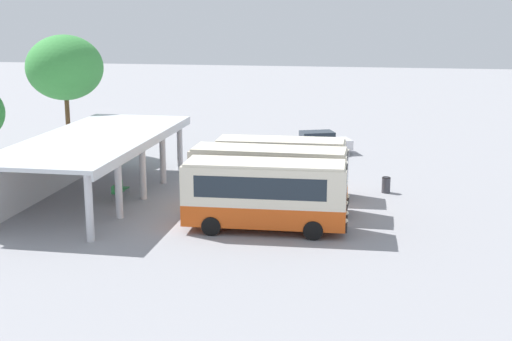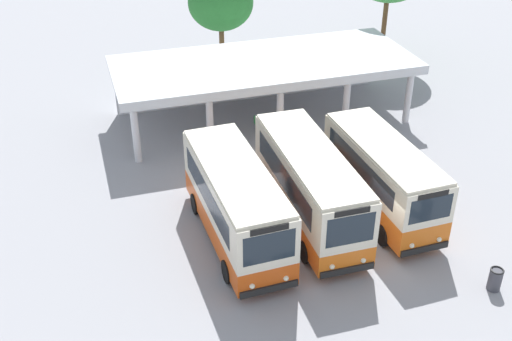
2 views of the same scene
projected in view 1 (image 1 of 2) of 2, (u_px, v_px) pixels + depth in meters
name	position (u px, v px, depth m)	size (l,w,h in m)	color
ground_plane	(319.00, 208.00, 37.24)	(180.00, 180.00, 0.00)	#939399
city_bus_nearest_orange	(265.00, 193.00, 33.06)	(2.60, 7.73, 3.32)	black
city_bus_second_in_row	(269.00, 177.00, 36.18)	(2.40, 8.06, 3.32)	black
city_bus_middle_cream	(281.00, 165.00, 39.25)	(2.44, 7.28, 3.21)	black
parked_car_flank	(319.00, 142.00, 50.76)	(3.25, 4.77, 1.62)	black
terminal_canopy	(84.00, 149.00, 38.91)	(15.89, 6.41, 3.40)	silver
waiting_chair_end_by_column	(115.00, 192.00, 38.37)	(0.45, 0.45, 0.86)	slate
waiting_chair_second_from_end	(119.00, 189.00, 38.95)	(0.45, 0.45, 0.86)	slate
waiting_chair_middle_seat	(123.00, 186.00, 39.53)	(0.45, 0.45, 0.86)	slate
roadside_tree_east_of_canopy	(65.00, 68.00, 49.01)	(5.28, 5.28, 8.43)	brown
litter_bin_apron	(386.00, 185.00, 40.19)	(0.49, 0.49, 0.90)	#3F3F47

